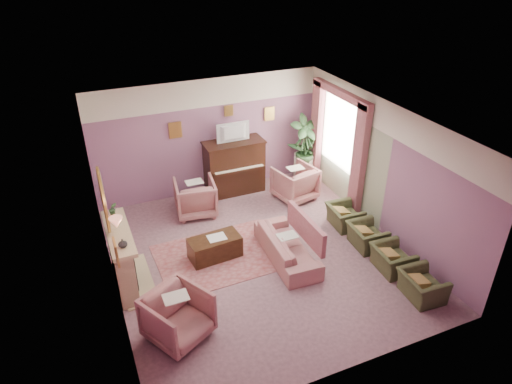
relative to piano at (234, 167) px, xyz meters
name	(u,v)px	position (x,y,z in m)	size (l,w,h in m)	color
floor	(259,256)	(-0.50, -2.68, -0.65)	(5.50, 6.00, 0.01)	#866069
ceiling	(260,123)	(-0.50, -2.68, 2.15)	(5.50, 6.00, 0.01)	silver
wall_back	(209,137)	(-0.50, 0.32, 0.75)	(5.50, 0.02, 2.80)	#785175
wall_front	(351,299)	(-0.50, -5.68, 0.75)	(5.50, 0.02, 2.80)	#785175
wall_left	(106,228)	(-3.25, -2.68, 0.75)	(0.02, 6.00, 2.80)	#785175
wall_right	(382,169)	(2.25, -2.68, 0.75)	(0.02, 6.00, 2.80)	#785175
picture_rail_band	(207,93)	(-0.50, 0.31, 1.82)	(5.50, 0.01, 0.65)	silver
stripe_panel	(345,158)	(2.23, -1.38, 0.42)	(0.01, 3.00, 2.15)	#A0AC88
fireplace_surround	(121,260)	(-3.09, -2.48, -0.10)	(0.30, 1.40, 1.10)	#CBB584
fireplace_inset	(128,265)	(-2.99, -2.48, -0.25)	(0.18, 0.72, 0.68)	black
fire_ember	(132,272)	(-2.95, -2.48, -0.43)	(0.06, 0.54, 0.10)	#FF381E
mantel_shelf	(118,233)	(-3.06, -2.48, 0.47)	(0.40, 1.55, 0.07)	#CBB584
hearth	(137,280)	(-2.89, -2.48, -0.64)	(0.55, 1.50, 0.02)	#CBB584
mirror_frame	(103,200)	(-3.20, -2.48, 1.15)	(0.04, 0.72, 1.20)	gold
mirror_glass	(105,200)	(-3.17, -2.48, 1.15)	(0.01, 0.60, 1.06)	white
sconce_shade	(116,223)	(-3.12, -3.53, 1.33)	(0.20, 0.20, 0.16)	#F78C6E
piano	(234,167)	(0.00, 0.00, 0.00)	(1.40, 0.60, 1.30)	black
piano_keyshelf	(239,171)	(0.00, -0.35, 0.07)	(1.30, 0.12, 0.06)	black
piano_keys	(239,169)	(0.00, -0.35, 0.11)	(1.20, 0.08, 0.02)	#F6E3C7
piano_top	(234,142)	(0.00, 0.00, 0.66)	(1.45, 0.65, 0.04)	black
television	(234,132)	(0.00, -0.05, 0.95)	(0.80, 0.12, 0.48)	black
print_back_left	(175,130)	(-1.30, 0.28, 1.07)	(0.30, 0.03, 0.38)	gold
print_back_right	(269,114)	(1.05, 0.28, 1.13)	(0.26, 0.03, 0.34)	gold
print_back_mid	(229,111)	(0.00, 0.28, 1.35)	(0.22, 0.03, 0.26)	gold
print_left_wall	(116,252)	(-3.21, -3.88, 1.07)	(0.03, 0.28, 0.36)	gold
window_blind	(341,130)	(2.20, -1.13, 1.05)	(0.03, 1.40, 1.80)	beige
curtain_left	(359,162)	(2.12, -2.05, 0.65)	(0.16, 0.34, 2.60)	#9A535B
curtain_right	(316,133)	(2.12, -0.21, 0.65)	(0.16, 0.34, 2.60)	#9A535B
pelmet	(341,93)	(2.12, -1.13, 1.91)	(0.16, 2.20, 0.16)	#9A535B
mantel_plant	(113,209)	(-3.05, -1.93, 0.64)	(0.16, 0.16, 0.28)	#264825
mantel_vase	(123,243)	(-3.05, -2.98, 0.58)	(0.16, 0.16, 0.16)	silver
area_rug	(221,256)	(-1.20, -2.38, -0.64)	(2.50, 1.80, 0.01)	#9F5758
coffee_table	(215,248)	(-1.32, -2.36, -0.43)	(1.00, 0.50, 0.45)	#331D0E
table_paper	(217,237)	(-1.27, -2.36, -0.20)	(0.35, 0.28, 0.01)	silver
sofa	(287,242)	(-0.03, -2.94, -0.28)	(0.61, 1.84, 0.74)	#AE726F
sofa_throw	(306,228)	(0.37, -2.94, -0.05)	(0.09, 1.39, 0.51)	#9A535B
floral_armchair_left	(195,196)	(-1.19, -0.63, -0.19)	(0.87, 0.87, 0.91)	#AE726F
floral_armchair_right	(295,181)	(1.20, -0.90, -0.19)	(0.87, 0.87, 0.91)	#AE726F
floral_armchair_front	(178,314)	(-2.49, -4.09, -0.19)	(0.87, 0.87, 0.91)	#AE726F
olive_chair_a	(422,282)	(1.64, -4.87, -0.33)	(0.52, 0.75, 0.65)	#424828
olive_chair_b	(393,256)	(1.64, -4.05, -0.33)	(0.52, 0.75, 0.65)	#424828
olive_chair_c	(367,233)	(1.64, -3.23, -0.33)	(0.52, 0.75, 0.65)	#424828
olive_chair_d	(345,213)	(1.64, -2.41, -0.33)	(0.52, 0.75, 0.65)	#424828
side_table	(304,166)	(1.89, -0.08, -0.30)	(0.52, 0.52, 0.70)	silver
side_plant_big	(305,148)	(1.89, -0.08, 0.22)	(0.30, 0.30, 0.34)	#264825
side_plant_small	(311,150)	(2.01, -0.18, 0.19)	(0.16, 0.16, 0.28)	#264825
palm_pot	(302,175)	(1.80, -0.18, -0.48)	(0.34, 0.34, 0.34)	brown
palm_plant	(304,143)	(1.80, -0.18, 0.41)	(0.76, 0.76, 1.44)	#264825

